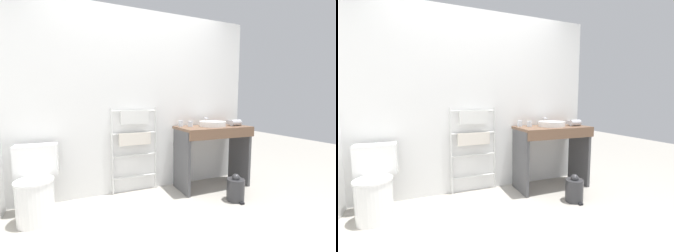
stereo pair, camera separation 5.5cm
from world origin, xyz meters
TOP-DOWN VIEW (x-y plane):
  - ground_plane at (0.00, 0.00)m, footprint 12.00×12.00m
  - wall_back at (0.00, 1.34)m, footprint 3.32×0.12m
  - toilet at (-1.19, 0.95)m, footprint 0.42×0.52m
  - towel_radiator at (-0.06, 1.23)m, footprint 0.62×0.06m
  - vanity_counter at (1.00, 0.99)m, footprint 1.01×0.53m
  - sink_basin at (1.00, 1.01)m, footprint 0.37×0.37m
  - faucet at (1.00, 1.21)m, footprint 0.02×0.10m
  - cup_near_wall at (0.58, 1.16)m, footprint 0.07×0.07m
  - cup_near_edge at (0.70, 1.10)m, footprint 0.07×0.07m
  - hair_dryer at (1.35, 0.95)m, footprint 0.21×0.18m
  - trash_bin at (1.01, 0.49)m, footprint 0.22×0.25m

SIDE VIEW (x-z plane):
  - ground_plane at x=0.00m, z-range 0.00..0.00m
  - trash_bin at x=1.01m, z-range -0.02..0.31m
  - toilet at x=-1.19m, z-range -0.04..0.72m
  - vanity_counter at x=1.00m, z-range 0.16..1.03m
  - towel_radiator at x=-0.06m, z-range 0.21..1.35m
  - sink_basin at x=1.00m, z-range 0.87..0.94m
  - cup_near_edge at x=0.70m, z-range 0.87..0.95m
  - cup_near_wall at x=0.58m, z-range 0.87..0.95m
  - hair_dryer at x=1.35m, z-range 0.87..0.96m
  - faucet at x=1.00m, z-range 0.89..1.00m
  - wall_back at x=0.00m, z-range 0.00..2.40m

